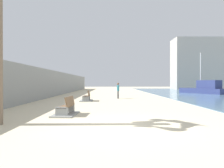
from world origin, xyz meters
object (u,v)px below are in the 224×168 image
bench_far (87,98)px  boat_outer (205,89)px  bench_near (66,111)px  person_walking (118,89)px

bench_far → boat_outer: 21.03m
bench_near → boat_outer: 27.26m
person_walking → bench_near: bearing=-105.4°
boat_outer → bench_near: bearing=-128.1°
bench_near → boat_outer: size_ratio=0.28×
bench_far → boat_outer: boat_outer is taller
person_walking → boat_outer: 16.80m
person_walking → bench_far: bearing=-135.2°
bench_near → person_walking: (3.20, 11.60, 0.75)m
bench_near → person_walking: bearing=74.6°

